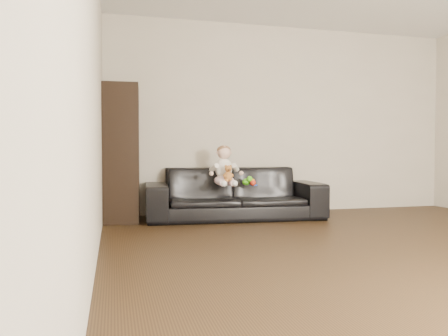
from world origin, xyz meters
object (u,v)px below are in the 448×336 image
object	(u,v)px
baby	(224,168)
toy_green	(246,182)
toy_rattle	(253,183)
cabinet	(122,154)
teddy_bear	(228,173)
sofa	(234,193)
toy_blue_disc	(254,185)

from	to	relation	value
baby	toy_green	size ratio (longest dim) A/B	3.97
toy_rattle	cabinet	bearing A→B (deg)	169.58
cabinet	teddy_bear	bearing A→B (deg)	-12.91
teddy_bear	toy_rattle	distance (m)	0.37
sofa	cabinet	size ratio (longest dim) A/B	1.34
sofa	teddy_bear	xyz separation A→B (m)	(-0.15, -0.27, 0.26)
baby	toy_green	distance (m)	0.34
toy_blue_disc	cabinet	bearing A→B (deg)	170.91
cabinet	toy_blue_disc	xyz separation A→B (m)	(1.60, -0.26, -0.39)
baby	toy_blue_disc	world-z (taller)	baby
sofa	toy_green	size ratio (longest dim) A/B	17.52
cabinet	toy_blue_disc	bearing A→B (deg)	-5.25
teddy_bear	sofa	bearing A→B (deg)	54.58
toy_rattle	baby	bearing A→B (deg)	168.82
sofa	teddy_bear	bearing A→B (deg)	-114.89
baby	toy_rattle	world-z (taller)	baby
sofa	toy_blue_disc	distance (m)	0.29
sofa	toy_rattle	size ratio (longest dim) A/B	29.02
cabinet	teddy_bear	world-z (taller)	cabinet
sofa	baby	size ratio (longest dim) A/B	4.42
sofa	teddy_bear	world-z (taller)	teddy_bear
cabinet	toy_blue_disc	world-z (taller)	cabinet
sofa	toy_rattle	distance (m)	0.30
cabinet	toy_rattle	size ratio (longest dim) A/B	21.64
cabinet	baby	distance (m)	1.25
toy_blue_disc	baby	bearing A→B (deg)	174.56
cabinet	toy_rattle	world-z (taller)	cabinet
sofa	baby	distance (m)	0.38
sofa	toy_green	world-z (taller)	sofa
sofa	cabinet	distance (m)	1.47
sofa	baby	world-z (taller)	baby
cabinet	toy_green	size ratio (longest dim) A/B	13.07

